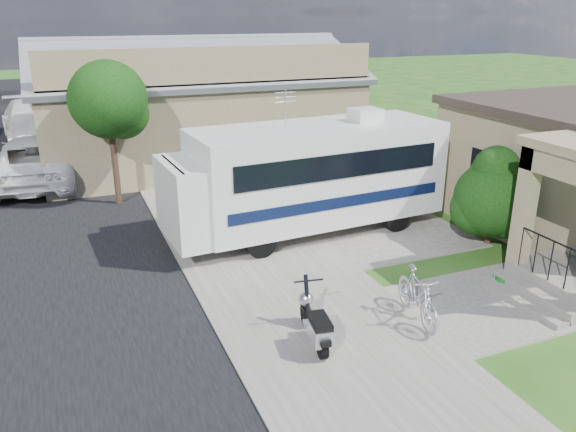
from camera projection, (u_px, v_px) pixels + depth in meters
name	position (u px, v px, depth m)	size (l,w,h in m)	color
ground	(355.00, 308.00, 11.89)	(120.00, 120.00, 0.00)	#1C4913
sidewalk_slab	(196.00, 185.00, 20.21)	(4.00, 80.00, 0.06)	#5E5C55
driveway_slab	(325.00, 226.00, 16.33)	(7.00, 6.00, 0.05)	#5E5C55
walk_slab	(500.00, 302.00, 12.09)	(4.00, 3.00, 0.05)	#5E5C55
warehouse	(194.00, 112.00, 23.35)	(12.50, 8.40, 5.04)	brown
street_tree_a	(112.00, 103.00, 17.32)	(2.44, 2.40, 4.58)	black
street_tree_b	(88.00, 70.00, 25.96)	(2.44, 2.40, 4.73)	black
street_tree_c	(78.00, 61.00, 33.88)	(2.44, 2.40, 4.42)	black
motorhome	(308.00, 174.00, 15.41)	(7.89, 2.93, 3.97)	silver
shrub	(493.00, 195.00, 14.72)	(2.21, 2.11, 2.71)	black
scooter	(316.00, 324.00, 10.36)	(0.65, 1.65, 1.08)	black
bicycle	(417.00, 298.00, 11.17)	(0.50, 1.78, 1.07)	#B8B7BF
pickup_truck	(38.00, 159.00, 20.33)	(2.88, 6.25, 1.74)	white
van	(34.00, 122.00, 26.83)	(2.70, 6.65, 1.93)	white
garden_hose	(505.00, 282.00, 12.80)	(0.45, 0.45, 0.20)	#136219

